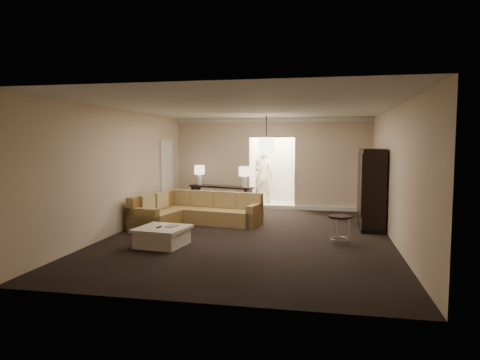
% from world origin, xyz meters
% --- Properties ---
extents(ground, '(8.00, 8.00, 0.00)m').
position_xyz_m(ground, '(0.00, 0.00, 0.00)').
color(ground, black).
rests_on(ground, ground).
extents(wall_back, '(6.00, 0.04, 2.80)m').
position_xyz_m(wall_back, '(0.00, 4.00, 1.40)').
color(wall_back, beige).
rests_on(wall_back, ground).
extents(wall_front, '(6.00, 0.04, 2.80)m').
position_xyz_m(wall_front, '(0.00, -4.00, 1.40)').
color(wall_front, beige).
rests_on(wall_front, ground).
extents(wall_left, '(0.04, 8.00, 2.80)m').
position_xyz_m(wall_left, '(-3.00, 0.00, 1.40)').
color(wall_left, beige).
rests_on(wall_left, ground).
extents(wall_right, '(0.04, 8.00, 2.80)m').
position_xyz_m(wall_right, '(3.00, 0.00, 1.40)').
color(wall_right, beige).
rests_on(wall_right, ground).
extents(ceiling, '(6.00, 8.00, 0.02)m').
position_xyz_m(ceiling, '(0.00, 0.00, 2.80)').
color(ceiling, silver).
rests_on(ceiling, wall_back).
extents(crown_molding, '(6.00, 0.10, 0.12)m').
position_xyz_m(crown_molding, '(0.00, 3.95, 2.73)').
color(crown_molding, silver).
rests_on(crown_molding, wall_back).
extents(baseboard, '(6.00, 0.10, 0.12)m').
position_xyz_m(baseboard, '(0.00, 3.95, 0.06)').
color(baseboard, silver).
rests_on(baseboard, ground).
extents(side_door, '(0.05, 0.90, 2.10)m').
position_xyz_m(side_door, '(-2.97, 2.80, 1.05)').
color(side_door, white).
rests_on(side_door, ground).
extents(foyer, '(1.44, 2.02, 2.80)m').
position_xyz_m(foyer, '(0.00, 5.34, 1.30)').
color(foyer, beige).
rests_on(foyer, ground).
extents(sectional_sofa, '(2.99, 2.24, 0.80)m').
position_xyz_m(sectional_sofa, '(-1.64, 1.09, 0.32)').
color(sectional_sofa, brown).
rests_on(sectional_sofa, ground).
extents(coffee_table, '(1.06, 1.06, 0.39)m').
position_xyz_m(coffee_table, '(-1.55, -1.20, 0.19)').
color(coffee_table, white).
rests_on(coffee_table, ground).
extents(console_table, '(2.04, 1.03, 0.77)m').
position_xyz_m(console_table, '(-1.40, 3.15, 0.46)').
color(console_table, black).
rests_on(console_table, ground).
extents(armoire, '(0.57, 1.32, 1.90)m').
position_xyz_m(armoire, '(2.69, 1.37, 0.91)').
color(armoire, black).
rests_on(armoire, ground).
extents(drink_table, '(0.46, 0.46, 0.58)m').
position_xyz_m(drink_table, '(1.91, -0.36, 0.41)').
color(drink_table, black).
rests_on(drink_table, ground).
extents(table_lamp_left, '(0.31, 0.31, 0.59)m').
position_xyz_m(table_lamp_left, '(-2.14, 3.38, 1.16)').
color(table_lamp_left, white).
rests_on(table_lamp_left, console_table).
extents(table_lamp_right, '(0.31, 0.31, 0.59)m').
position_xyz_m(table_lamp_right, '(-0.66, 2.92, 1.16)').
color(table_lamp_right, white).
rests_on(table_lamp_right, console_table).
extents(pendant_light, '(0.38, 0.38, 1.09)m').
position_xyz_m(pendant_light, '(0.00, 2.70, 1.95)').
color(pendant_light, black).
rests_on(pendant_light, ceiling).
extents(person, '(0.75, 0.51, 2.04)m').
position_xyz_m(person, '(-0.45, 5.32, 1.02)').
color(person, beige).
rests_on(person, ground).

